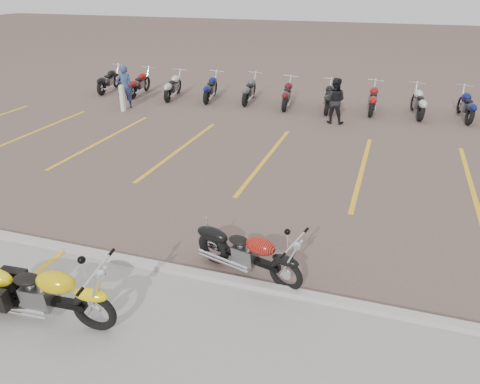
# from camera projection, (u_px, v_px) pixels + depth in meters

# --- Properties ---
(ground) EXTENTS (100.00, 100.00, 0.00)m
(ground) POSITION_uv_depth(u_px,v_px,m) (216.00, 222.00, 9.99)
(ground) COLOR brown
(ground) RESTS_ON ground
(concrete_apron) EXTENTS (60.00, 5.00, 0.01)m
(concrete_apron) POSITION_uv_depth(u_px,v_px,m) (91.00, 377.00, 6.12)
(concrete_apron) COLOR #9E9B93
(concrete_apron) RESTS_ON ground
(curb) EXTENTS (60.00, 0.18, 0.12)m
(curb) POSITION_uv_depth(u_px,v_px,m) (175.00, 270.00, 8.25)
(curb) COLOR #ADAAA3
(curb) RESTS_ON ground
(parking_stripes) EXTENTS (38.00, 5.50, 0.01)m
(parking_stripes) POSITION_uv_depth(u_px,v_px,m) (266.00, 159.00, 13.44)
(parking_stripes) COLOR gold
(parking_stripes) RESTS_ON ground
(yellow_cruiser) EXTENTS (2.38, 0.39, 0.98)m
(yellow_cruiser) POSITION_uv_depth(u_px,v_px,m) (41.00, 294.00, 6.94)
(yellow_cruiser) COLOR black
(yellow_cruiser) RESTS_ON ground
(flame_cruiser) EXTENTS (2.08, 0.71, 0.87)m
(flame_cruiser) POSITION_uv_depth(u_px,v_px,m) (247.00, 253.00, 8.05)
(flame_cruiser) COLOR black
(flame_cruiser) RESTS_ON ground
(person_a) EXTENTS (0.73, 0.70, 1.68)m
(person_a) POSITION_uv_depth(u_px,v_px,m) (125.00, 87.00, 18.29)
(person_a) COLOR navy
(person_a) RESTS_ON ground
(person_b) EXTENTS (0.79, 0.63, 1.60)m
(person_b) POSITION_uv_depth(u_px,v_px,m) (334.00, 101.00, 16.43)
(person_b) COLOR black
(person_b) RESTS_ON ground
(bollard) EXTENTS (0.15, 0.15, 1.00)m
(bollard) POSITION_uv_depth(u_px,v_px,m) (122.00, 98.00, 18.00)
(bollard) COLOR silver
(bollard) RESTS_ON ground
(bg_bike_row) EXTENTS (22.30, 2.06, 1.10)m
(bg_bike_row) POSITION_uv_depth(u_px,v_px,m) (349.00, 97.00, 17.96)
(bg_bike_row) COLOR black
(bg_bike_row) RESTS_ON ground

